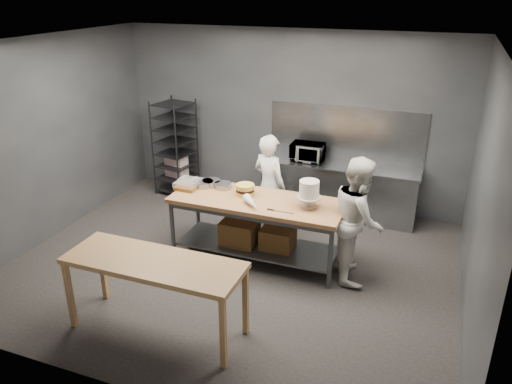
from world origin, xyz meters
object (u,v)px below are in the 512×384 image
work_table (257,222)px  speed_rack (175,148)px  near_counter (154,268)px  frosted_cake_stand (309,191)px  microwave (307,152)px  chef_right (358,219)px  chef_behind (269,186)px  layer_cake (245,190)px

work_table → speed_rack: bearing=141.9°
near_counter → frosted_cake_stand: 2.27m
speed_rack → microwave: speed_rack is taller
chef_right → microwave: (-1.19, 1.82, 0.21)m
near_counter → speed_rack: (-1.81, 3.68, 0.04)m
chef_behind → microwave: bearing=-83.4°
near_counter → layer_cake: bearing=82.3°
layer_cake → near_counter: bearing=-97.7°
frosted_cake_stand → layer_cake: bearing=174.8°
chef_right → speed_rack: bearing=49.7°
chef_right → layer_cake: size_ratio=6.57×
near_counter → speed_rack: bearing=116.2°
speed_rack → layer_cake: size_ratio=6.84×
chef_right → chef_behind: bearing=48.4°
near_counter → speed_rack: speed_rack is taller
work_table → chef_right: size_ratio=1.43×
layer_cake → work_table: bearing=-22.9°
speed_rack → microwave: bearing=1.8°
work_table → frosted_cake_stand: bearing=-0.0°
speed_rack → chef_right: speed_rack is taller
microwave → near_counter: bearing=-100.1°
frosted_cake_stand → chef_behind: bearing=136.3°
chef_right → layer_cake: (-1.60, 0.04, 0.16)m
near_counter → frosted_cake_stand: frosted_cake_stand is taller
speed_rack → layer_cake: bearing=-39.3°
near_counter → frosted_cake_stand: (1.21, 1.89, 0.34)m
frosted_cake_stand → layer_cake: 0.96m
work_table → microwave: 1.94m
near_counter → layer_cake: layer_cake is taller
speed_rack → chef_behind: bearing=-24.4°
chef_behind → work_table: bearing=118.8°
chef_right → frosted_cake_stand: size_ratio=4.45×
near_counter → speed_rack: 4.10m
near_counter → microwave: bearing=79.9°
microwave → frosted_cake_stand: bearing=-73.9°
work_table → chef_behind: size_ratio=1.49×
microwave → layer_cake: size_ratio=2.12×
chef_behind → layer_cake: 0.74m
speed_rack → work_table: bearing=-38.1°
chef_behind → microwave: (0.29, 1.07, 0.24)m
microwave → work_table: bearing=-96.1°
chef_behind → frosted_cake_stand: size_ratio=4.27×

